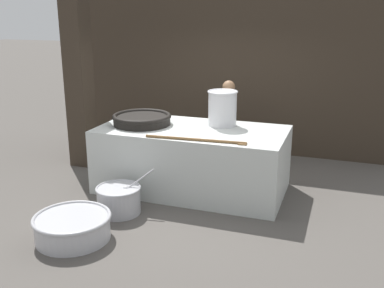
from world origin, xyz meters
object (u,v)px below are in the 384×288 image
cook (227,121)px  prep_bowl_meat (73,226)px  giant_wok_near (142,119)px  prep_bowl_vegetables (119,199)px  stock_pot (222,108)px

cook → prep_bowl_meat: 3.55m
giant_wok_near → prep_bowl_meat: giant_wok_near is taller
prep_bowl_vegetables → prep_bowl_meat: 0.90m
prep_bowl_vegetables → prep_bowl_meat: (-0.19, -0.88, -0.04)m
cook → prep_bowl_meat: cook is taller
stock_pot → prep_bowl_meat: bearing=-117.7°
giant_wok_near → prep_bowl_meat: bearing=-90.7°
stock_pot → prep_bowl_meat: (-1.26, -2.41, -1.13)m
prep_bowl_meat → stock_pot: bearing=62.3°
stock_pot → cook: bearing=99.3°
giant_wok_near → cook: bearing=48.9°
stock_pot → prep_bowl_vegetables: stock_pot is taller
stock_pot → prep_bowl_meat: 2.94m
stock_pot → prep_bowl_vegetables: size_ratio=0.72×
giant_wok_near → cook: 1.68m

